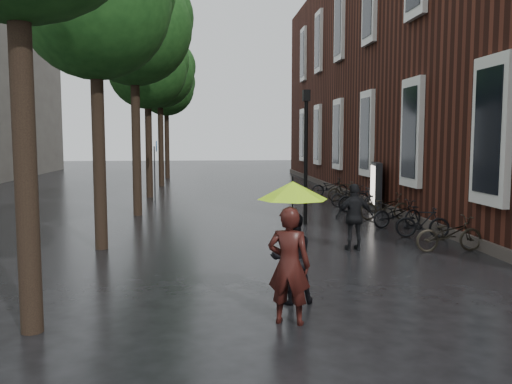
{
  "coord_description": "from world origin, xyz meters",
  "views": [
    {
      "loc": [
        -1.47,
        -6.98,
        2.85
      ],
      "look_at": [
        -0.14,
        6.8,
        1.45
      ],
      "focal_mm": 38.0,
      "sensor_mm": 36.0,
      "label": 1
    }
  ],
  "objects": [
    {
      "name": "street_trees",
      "position": [
        -3.99,
        15.91,
        6.34
      ],
      "size": [
        4.33,
        34.03,
        8.91
      ],
      "color": "black",
      "rests_on": "ground"
    },
    {
      "name": "cycle_sign",
      "position": [
        -3.65,
        17.78,
        1.77
      ],
      "size": [
        0.14,
        0.49,
        2.68
      ],
      "rotation": [
        0.0,
        0.0,
        0.13
      ],
      "color": "#262628",
      "rests_on": "ground"
    },
    {
      "name": "pedestrian_walking",
      "position": [
        2.3,
        6.23,
        0.84
      ],
      "size": [
        1.02,
        0.48,
        1.69
      ],
      "primitive_type": "imported",
      "rotation": [
        0.0,
        0.0,
        3.21
      ],
      "color": "black",
      "rests_on": "ground"
    },
    {
      "name": "ad_lightbox",
      "position": [
        5.18,
        13.4,
        0.94
      ],
      "size": [
        0.29,
        1.24,
        1.87
      ],
      "rotation": [
        0.0,
        0.0,
        -0.17
      ],
      "color": "black",
      "rests_on": "ground"
    },
    {
      "name": "brick_building",
      "position": [
        10.47,
        19.46,
        5.99
      ],
      "size": [
        10.2,
        33.2,
        12.0
      ],
      "color": "#38160F",
      "rests_on": "ground"
    },
    {
      "name": "parked_bicycles",
      "position": [
        4.61,
        12.12,
        0.46
      ],
      "size": [
        2.07,
        13.29,
        0.99
      ],
      "color": "black",
      "rests_on": "ground"
    },
    {
      "name": "person_black",
      "position": [
        0.02,
        2.04,
        0.78
      ],
      "size": [
        0.83,
        0.68,
        1.56
      ],
      "primitive_type": "imported",
      "rotation": [
        0.0,
        0.0,
        3.27
      ],
      "color": "black",
      "rests_on": "ground"
    },
    {
      "name": "ground",
      "position": [
        0.0,
        0.0,
        0.0
      ],
      "size": [
        120.0,
        120.0,
        0.0
      ],
      "primitive_type": "plane",
      "color": "black"
    },
    {
      "name": "lamp_post",
      "position": [
        1.82,
        10.34,
        2.65
      ],
      "size": [
        0.22,
        0.22,
        4.36
      ],
      "rotation": [
        0.0,
        0.0,
        0.12
      ],
      "color": "black",
      "rests_on": "ground"
    },
    {
      "name": "lime_umbrella",
      "position": [
        -0.07,
        1.46,
        2.01
      ],
      "size": [
        1.13,
        1.13,
        1.67
      ],
      "rotation": [
        0.0,
        0.0,
        0.24
      ],
      "color": "black",
      "rests_on": "ground"
    },
    {
      "name": "person_burgundy",
      "position": [
        -0.19,
        1.02,
        0.91
      ],
      "size": [
        0.77,
        0.63,
        1.81
      ],
      "primitive_type": "imported",
      "rotation": [
        0.0,
        0.0,
        2.8
      ],
      "color": "black",
      "rests_on": "ground"
    }
  ]
}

